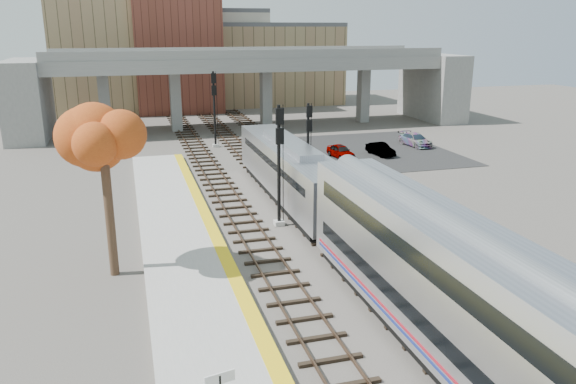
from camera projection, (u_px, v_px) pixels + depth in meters
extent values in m
plane|color=#47423D|center=(352.00, 286.00, 26.81)|extent=(160.00, 160.00, 0.00)
cube|color=#9E9E99|center=(200.00, 302.00, 24.82)|extent=(4.50, 60.00, 0.35)
cube|color=yellow|center=(242.00, 293.00, 25.28)|extent=(0.70, 60.00, 0.01)
cube|color=black|center=(236.00, 211.00, 37.46)|extent=(2.50, 95.00, 0.14)
cube|color=brown|center=(225.00, 211.00, 37.23)|extent=(0.07, 95.00, 0.14)
cube|color=brown|center=(246.00, 209.00, 37.62)|extent=(0.07, 95.00, 0.14)
cube|color=black|center=(296.00, 206.00, 38.58)|extent=(2.50, 95.00, 0.14)
cube|color=brown|center=(286.00, 205.00, 38.35)|extent=(0.07, 95.00, 0.14)
cube|color=brown|center=(306.00, 203.00, 38.74)|extent=(0.07, 95.00, 0.14)
cube|color=black|center=(350.00, 201.00, 39.64)|extent=(2.50, 95.00, 0.14)
cube|color=brown|center=(341.00, 200.00, 39.42)|extent=(0.07, 95.00, 0.14)
cube|color=brown|center=(359.00, 199.00, 39.80)|extent=(0.07, 95.00, 0.14)
cube|color=slate|center=(249.00, 63.00, 67.44)|extent=(46.00, 10.00, 1.50)
cube|color=slate|center=(258.00, 54.00, 62.66)|extent=(46.00, 0.20, 1.00)
cube|color=slate|center=(241.00, 51.00, 71.51)|extent=(46.00, 0.20, 1.00)
cube|color=slate|center=(105.00, 104.00, 64.10)|extent=(1.20, 1.60, 7.00)
cube|color=slate|center=(176.00, 101.00, 66.23)|extent=(1.20, 1.60, 7.00)
cube|color=slate|center=(266.00, 98.00, 69.17)|extent=(1.20, 1.60, 7.00)
cube|color=slate|center=(363.00, 95.00, 72.63)|extent=(1.20, 1.60, 7.00)
cube|color=slate|center=(28.00, 99.00, 61.75)|extent=(4.00, 12.00, 8.50)
cube|color=slate|center=(432.00, 87.00, 75.09)|extent=(4.00, 12.00, 8.50)
cube|color=#917B54|center=(120.00, 55.00, 81.80)|extent=(18.00, 14.00, 16.00)
cube|color=beige|center=(210.00, 59.00, 90.42)|extent=(16.00, 16.00, 14.00)
cube|color=#4C4C4F|center=(208.00, 11.00, 88.37)|extent=(16.00, 16.00, 0.60)
cube|color=brown|center=(176.00, 41.00, 80.60)|extent=(12.00, 10.00, 20.00)
cube|color=#917B54|center=(273.00, 65.00, 91.53)|extent=(20.00, 14.00, 12.00)
cube|color=#4C4C4F|center=(273.00, 25.00, 89.75)|extent=(20.00, 14.00, 0.60)
cube|color=black|center=(375.00, 150.00, 56.34)|extent=(14.00, 18.00, 0.04)
cube|color=#A8AAB2|center=(290.00, 169.00, 39.24)|extent=(3.00, 19.00, 3.20)
cube|color=black|center=(259.00, 136.00, 47.84)|extent=(2.20, 0.06, 1.10)
cube|color=black|center=(290.00, 161.00, 39.07)|extent=(3.02, 16.15, 0.50)
cube|color=black|center=(290.00, 194.00, 39.76)|extent=(2.70, 17.10, 0.50)
cube|color=#A8AAB2|center=(290.00, 144.00, 38.73)|extent=(1.60, 9.50, 0.40)
cube|color=#A8AAB2|center=(486.00, 313.00, 18.24)|extent=(3.00, 25.00, 4.60)
cube|color=black|center=(490.00, 279.00, 17.90)|extent=(3.02, 23.00, 0.75)
cube|color=black|center=(483.00, 337.00, 18.49)|extent=(3.02, 23.00, 0.65)
cube|color=maroon|center=(481.00, 360.00, 18.73)|extent=(3.03, 24.00, 0.12)
cube|color=navy|center=(480.00, 365.00, 18.79)|extent=(3.03, 24.00, 0.12)
cube|color=black|center=(478.00, 379.00, 18.94)|extent=(2.70, 23.75, 0.40)
cube|color=#9E9E99|center=(279.00, 223.00, 34.97)|extent=(0.60, 0.60, 0.30)
cylinder|color=black|center=(279.00, 167.00, 33.96)|extent=(0.21, 0.21, 7.50)
cube|color=black|center=(280.00, 116.00, 32.85)|extent=(0.48, 0.18, 0.96)
cube|color=black|center=(280.00, 136.00, 33.18)|extent=(0.48, 0.18, 0.96)
cube|color=#9E9E99|center=(307.00, 189.00, 42.40)|extent=(0.60, 0.60, 0.30)
cylinder|color=black|center=(308.00, 148.00, 41.52)|extent=(0.19, 0.19, 6.60)
cube|color=black|center=(309.00, 111.00, 40.52)|extent=(0.42, 0.18, 0.85)
cube|color=black|center=(309.00, 126.00, 40.81)|extent=(0.42, 0.18, 0.85)
cube|color=#9E9E99|center=(216.00, 146.00, 57.93)|extent=(0.60, 0.60, 0.30)
cylinder|color=black|center=(214.00, 110.00, 56.89)|extent=(0.22, 0.22, 7.68)
cube|color=black|center=(214.00, 78.00, 55.76)|extent=(0.49, 0.18, 0.99)
cube|color=black|center=(214.00, 90.00, 56.10)|extent=(0.49, 0.18, 0.99)
cube|color=white|center=(220.00, 379.00, 15.64)|extent=(0.89, 0.24, 0.35)
cylinder|color=#382619|center=(109.00, 214.00, 27.17)|extent=(0.44, 0.44, 6.34)
ellipsoid|color=#D1611B|center=(103.00, 140.00, 26.15)|extent=(3.60, 3.60, 4.53)
imported|color=#99999E|center=(341.00, 151.00, 52.86)|extent=(1.91, 3.79, 1.24)
imported|color=#99999E|center=(381.00, 149.00, 53.86)|extent=(1.74, 3.74, 1.19)
imported|color=#99999E|center=(415.00, 140.00, 58.17)|extent=(2.29, 4.59, 1.28)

